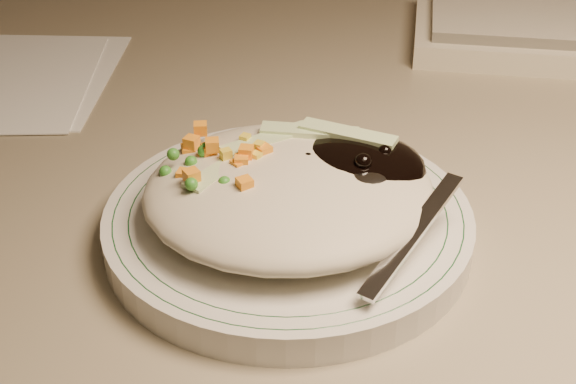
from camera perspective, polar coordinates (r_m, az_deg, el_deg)
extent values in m
cube|color=gray|center=(0.72, 6.85, 4.12)|extent=(1.40, 0.70, 0.04)
cylinder|color=silver|center=(0.55, 0.00, -2.29)|extent=(0.25, 0.25, 0.02)
torus|color=#144723|center=(0.54, 0.00, -1.42)|extent=(0.24, 0.24, 0.00)
torus|color=#144723|center=(0.54, 0.00, -1.42)|extent=(0.22, 0.22, 0.00)
ellipsoid|color=#B9B196|center=(0.53, 0.07, 0.09)|extent=(0.19, 0.18, 0.04)
ellipsoid|color=black|center=(0.54, 4.60, 1.68)|extent=(0.10, 0.09, 0.03)
ellipsoid|color=orange|center=(0.54, -4.95, 1.09)|extent=(0.08, 0.08, 0.02)
sphere|color=black|center=(0.53, 1.42, 2.24)|extent=(0.01, 0.01, 0.01)
sphere|color=black|center=(0.54, 4.37, 2.74)|extent=(0.01, 0.01, 0.01)
sphere|color=black|center=(0.54, 6.90, 2.86)|extent=(0.01, 0.01, 0.01)
sphere|color=black|center=(0.55, 5.87, 2.99)|extent=(0.01, 0.01, 0.01)
sphere|color=black|center=(0.52, 5.36, 2.12)|extent=(0.01, 0.01, 0.01)
sphere|color=black|center=(0.54, 4.24, 2.34)|extent=(0.01, 0.01, 0.01)
sphere|color=black|center=(0.55, 5.19, 2.96)|extent=(0.01, 0.01, 0.01)
cube|color=orange|center=(0.54, -5.41, 3.35)|extent=(0.01, 0.01, 0.01)
cube|color=orange|center=(0.52, -3.56, 1.26)|extent=(0.01, 0.01, 0.01)
cube|color=orange|center=(0.55, -6.87, 3.53)|extent=(0.01, 0.01, 0.01)
cube|color=orange|center=(0.53, -2.98, 2.85)|extent=(0.01, 0.01, 0.01)
cube|color=orange|center=(0.52, -3.33, 2.18)|extent=(0.01, 0.01, 0.01)
cube|color=orange|center=(0.56, -7.04, 3.01)|extent=(0.01, 0.01, 0.01)
cube|color=orange|center=(0.54, -5.65, 3.00)|extent=(0.01, 0.01, 0.01)
cube|color=orange|center=(0.52, -3.51, 1.87)|extent=(0.01, 0.01, 0.01)
cube|color=orange|center=(0.53, -1.73, 2.92)|extent=(0.01, 0.01, 0.01)
cube|color=orange|center=(0.56, -6.25, 4.51)|extent=(0.01, 0.01, 0.01)
cube|color=orange|center=(0.51, -6.87, 1.16)|extent=(0.01, 0.01, 0.01)
cube|color=orange|center=(0.50, -3.10, 0.56)|extent=(0.01, 0.01, 0.01)
cube|color=orange|center=(0.52, -7.37, 1.15)|extent=(0.01, 0.01, 0.01)
cube|color=orange|center=(0.55, -6.96, 2.81)|extent=(0.01, 0.01, 0.01)
sphere|color=#388C28|center=(0.53, -3.43, 2.25)|extent=(0.01, 0.01, 0.01)
sphere|color=#388C28|center=(0.50, -6.89, 0.56)|extent=(0.01, 0.01, 0.01)
sphere|color=#388C28|center=(0.53, -6.91, 2.14)|extent=(0.01, 0.01, 0.01)
sphere|color=#388C28|center=(0.53, -8.17, 2.67)|extent=(0.01, 0.01, 0.01)
sphere|color=#388C28|center=(0.54, -3.78, 2.47)|extent=(0.01, 0.01, 0.01)
sphere|color=#388C28|center=(0.51, -2.80, 0.37)|extent=(0.01, 0.01, 0.01)
sphere|color=#388C28|center=(0.53, -5.02, 1.61)|extent=(0.01, 0.01, 0.01)
sphere|color=#388C28|center=(0.52, -5.66, 0.39)|extent=(0.01, 0.01, 0.01)
sphere|color=#388C28|center=(0.53, -8.71, 1.44)|extent=(0.01, 0.01, 0.01)
sphere|color=#388C28|center=(0.54, -5.80, 3.14)|extent=(0.01, 0.01, 0.01)
sphere|color=#388C28|center=(0.54, -6.02, 2.93)|extent=(0.01, 0.01, 0.01)
sphere|color=#388C28|center=(0.52, -6.81, 1.16)|extent=(0.01, 0.01, 0.01)
sphere|color=#388C28|center=(0.51, -4.54, 0.68)|extent=(0.01, 0.01, 0.01)
sphere|color=#388C28|center=(0.55, -1.46, 3.37)|extent=(0.01, 0.01, 0.01)
cube|color=yellow|center=(0.54, -3.92, 2.46)|extent=(0.01, 0.01, 0.01)
cube|color=yellow|center=(0.53, -2.29, 2.48)|extent=(0.01, 0.01, 0.01)
cube|color=yellow|center=(0.54, -5.07, 2.51)|extent=(0.01, 0.01, 0.01)
cube|color=yellow|center=(0.53, -4.44, 2.69)|extent=(0.01, 0.01, 0.01)
cube|color=yellow|center=(0.53, -4.99, 1.49)|extent=(0.01, 0.01, 0.01)
cube|color=yellow|center=(0.53, -2.08, 3.23)|extent=(0.01, 0.01, 0.01)
cube|color=yellow|center=(0.55, -3.06, 3.75)|extent=(0.01, 0.01, 0.01)
cube|color=yellow|center=(0.53, -3.97, 1.48)|extent=(0.01, 0.01, 0.01)
cube|color=#B2D18C|center=(0.55, -1.48, 3.74)|extent=(0.07, 0.04, 0.00)
cube|color=#B2D18C|center=(0.56, 1.55, 4.35)|extent=(0.07, 0.03, 0.00)
cube|color=#B2D18C|center=(0.52, -4.42, 1.75)|extent=(0.06, 0.06, 0.00)
cube|color=#B2D18C|center=(0.55, 4.28, 4.17)|extent=(0.07, 0.05, 0.00)
ellipsoid|color=silver|center=(0.52, 5.42, 1.20)|extent=(0.06, 0.06, 0.01)
cube|color=silver|center=(0.49, 8.89, -2.95)|extent=(0.08, 0.09, 0.03)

